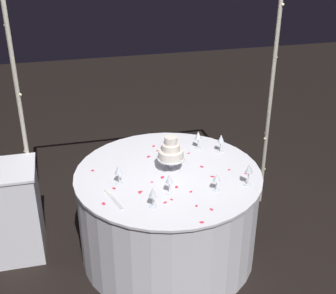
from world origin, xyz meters
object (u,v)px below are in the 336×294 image
Objects in this scene: main_table at (168,213)px; wine_glass_6 at (198,136)px; wine_glass_1 at (169,180)px; wine_glass_5 at (118,170)px; tiered_cake at (171,151)px; wine_glass_0 at (217,179)px; cake_knife at (113,198)px; wine_glass_3 at (221,139)px; decorative_arch at (153,62)px; wine_glass_2 at (153,193)px; side_table at (12,212)px; wine_glass_4 at (249,170)px.

wine_glass_6 reaches higher than main_table.
wine_glass_1 is 0.40m from wine_glass_5.
tiered_cake reaches higher than wine_glass_6.
wine_glass_0 is 0.77m from cake_knife.
wine_glass_0 is at bearing -20.80° from wine_glass_5.
cake_knife is at bearing 174.68° from wine_glass_0.
wine_glass_3 is 1.04× the size of wine_glass_5.
wine_glass_2 is (-0.21, -0.96, -0.63)m from decorative_arch.
wine_glass_1 reaches higher than wine_glass_0.
main_table is 0.66m from cake_knife.
wine_glass_1 is at bearing 172.74° from wine_glass_0.
side_table is 1.83m from wine_glass_3.
wine_glass_2 is 0.40m from wine_glass_5.
wine_glass_1 is 0.55× the size of cake_knife.
tiered_cake is 0.45m from wine_glass_5.
wine_glass_3 reaches higher than cake_knife.
side_table is 1.04m from wine_glass_5.
wine_glass_4 is (0.54, -0.31, 0.52)m from main_table.
wine_glass_1 is 0.76m from wine_glass_6.
wine_glass_6 is at bearing 84.56° from wine_glass_0.
wine_glass_0 is 0.73m from wine_glass_5.
wine_glass_0 is 0.89× the size of wine_glass_2.
wine_glass_1 is at bearing -3.68° from cake_knife.
main_table is at bearing -155.00° from wine_glass_3.
cake_knife is at bearing -143.38° from wine_glass_6.
side_table is (-1.25, 0.29, 0.02)m from main_table.
wine_glass_3 reaches higher than wine_glass_0.
wine_glass_1 is at bearing -137.75° from wine_glass_3.
wine_glass_2 is at bearing -137.03° from wine_glass_1.
wine_glass_2 is at bearing -32.71° from cake_knife.
decorative_arch reaches higher than cake_knife.
wine_glass_0 is at bearing -95.44° from wine_glass_6.
wine_glass_0 is 0.35m from wine_glass_1.
wine_glass_0 is (0.29, -0.86, -0.64)m from decorative_arch.
cake_knife is (-0.76, 0.07, -0.09)m from wine_glass_0.
main_table is 1.81× the size of side_table.
wine_glass_3 is at bearing 21.73° from tiered_cake.
tiered_cake reaches higher than cake_knife.
tiered_cake reaches higher than wine_glass_5.
wine_glass_5 is at bearing -161.37° from wine_glass_3.
wine_glass_5 is at bearing 159.20° from wine_glass_0.
decorative_arch is 17.14× the size of wine_glass_0.
wine_glass_2 is at bearing -62.42° from wine_glass_5.
wine_glass_5 is at bearing -150.53° from wine_glass_6.
wine_glass_2 is 0.76m from wine_glass_4.
main_table is 10.95× the size of wine_glass_0.
decorative_arch is 1.25m from main_table.
wine_glass_5 reaches higher than cake_knife.
side_table reaches higher than cake_knife.
wine_glass_0 is 0.69m from wine_glass_6.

